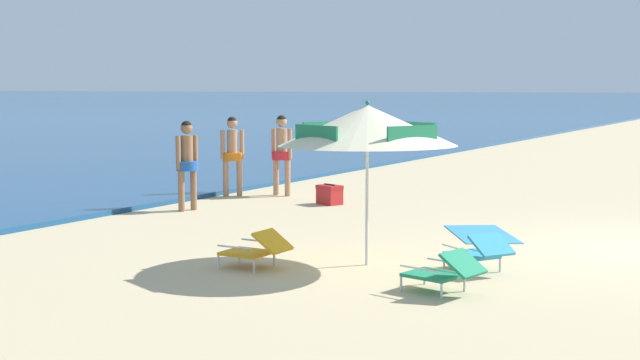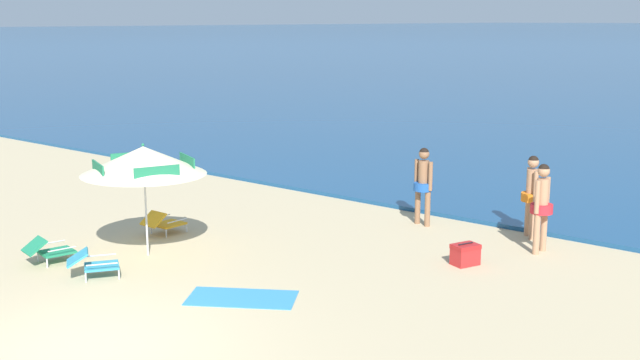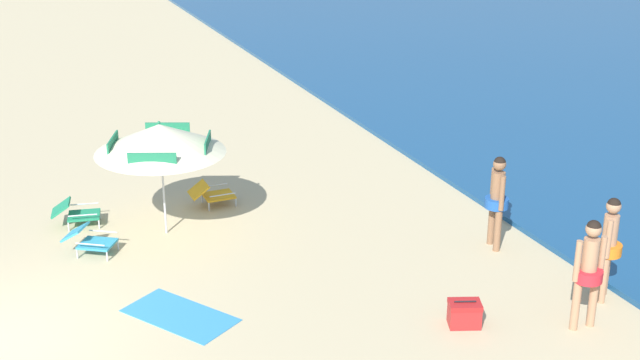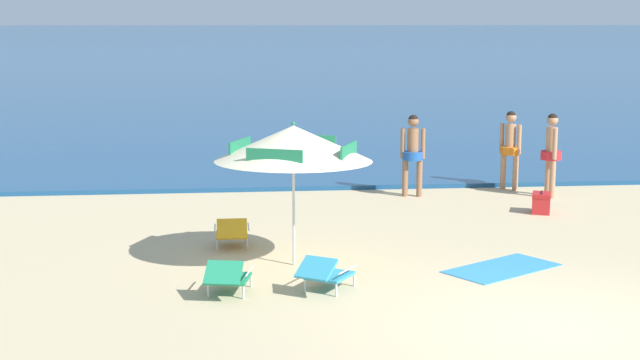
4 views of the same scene
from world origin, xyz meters
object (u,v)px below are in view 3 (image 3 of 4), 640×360
Objects in this scene: lounge_chair_beside_umbrella at (76,213)px; beach_umbrella_striped_main at (160,139)px; lounge_chair_under_umbrella at (212,193)px; lounge_chair_facing_sea at (89,240)px; person_wading_in at (609,241)px; beach_towel at (180,315)px; cooler_box at (464,314)px; person_standing_beside at (589,267)px; person_standing_near_shore at (497,196)px.

beach_umbrella_striped_main is at bearing 55.94° from lounge_chair_beside_umbrella.
lounge_chair_under_umbrella is 0.88× the size of lounge_chair_facing_sea.
person_wading_in is 0.98× the size of beach_towel.
person_wading_in reaches higher than cooler_box.
lounge_chair_under_umbrella is (-0.95, 1.18, -1.63)m from beach_umbrella_striped_main.
person_standing_near_shore is at bearing 173.47° from person_standing_beside.
lounge_chair_facing_sea is at bearing -64.42° from lounge_chair_under_umbrella.
lounge_chair_under_umbrella is at bearing 157.12° from beach_towel.
person_standing_near_shore is 0.98× the size of person_standing_beside.
lounge_chair_beside_umbrella is 0.55× the size of person_standing_beside.
lounge_chair_beside_umbrella reaches higher than cooler_box.
person_standing_near_shore is at bearing 61.32° from beach_umbrella_striped_main.
cooler_box is at bearing 33.68° from beach_umbrella_striped_main.
person_standing_near_shore is 2.39m from person_wading_in.
person_standing_beside is 1.99m from cooler_box.
beach_umbrella_striped_main is 6.40m from cooler_box.
person_wading_in reaches higher than lounge_chair_under_umbrella.
beach_umbrella_striped_main is at bearing -131.48° from person_wading_in.
beach_umbrella_striped_main is 7.82m from person_standing_beside.
person_standing_near_shore is 0.98× the size of beach_towel.
person_standing_near_shore reaches higher than cooler_box.
person_standing_near_shore reaches higher than lounge_chair_facing_sea.
cooler_box is at bearing -42.16° from person_standing_near_shore.
cooler_box is (6.16, 4.94, -0.07)m from lounge_chair_beside_umbrella.
cooler_box is (4.81, 4.90, -0.07)m from lounge_chair_facing_sea.
lounge_chair_beside_umbrella is at bearing -166.88° from beach_towel.
beach_towel is at bearing -22.88° from lounge_chair_under_umbrella.
cooler_box is 0.33× the size of beach_towel.
beach_towel is (4.09, -1.73, -0.26)m from lounge_chair_under_umbrella.
person_wading_in is at bearing 124.48° from person_standing_beside.
cooler_box is at bearing 38.72° from lounge_chair_beside_umbrella.
person_standing_beside reaches higher than lounge_chair_beside_umbrella.
person_standing_beside is at bearing -6.53° from person_standing_near_shore.
person_wading_in is (5.27, 5.97, -0.88)m from beach_umbrella_striped_main.
lounge_chair_beside_umbrella reaches higher than beach_towel.
lounge_chair_under_umbrella is at bearing 88.30° from lounge_chair_beside_umbrella.
beach_towel is at bearing -88.15° from person_standing_near_shore.
lounge_chair_beside_umbrella is 0.55× the size of beach_towel.
beach_umbrella_striped_main reaches higher than person_wading_in.
person_standing_near_shore is 3.06m from cooler_box.
lounge_chair_beside_umbrella is at bearing -178.19° from lounge_chair_facing_sea.
beach_umbrella_striped_main is 2.45m from lounge_chair_beside_umbrella.
beach_umbrella_striped_main is at bearing -51.34° from lounge_chair_under_umbrella.
beach_towel is at bearing -108.10° from person_wading_in.
person_wading_in is at bearing 56.38° from lounge_chair_facing_sea.
person_wading_in is (2.32, 0.57, 0.00)m from person_standing_near_shore.
lounge_chair_under_umbrella is at bearing -159.77° from cooler_box.
lounge_chair_beside_umbrella is 8.02m from person_standing_near_shore.
person_standing_beside reaches higher than lounge_chair_under_umbrella.
beach_umbrella_striped_main reaches higher than lounge_chair_facing_sea.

